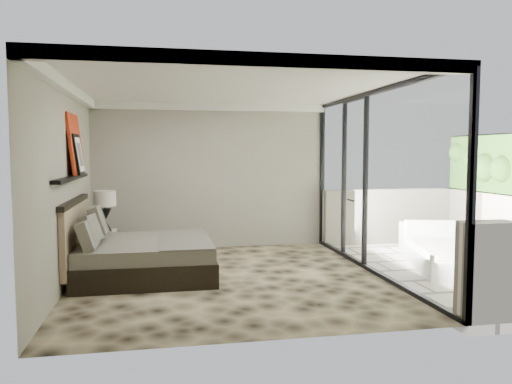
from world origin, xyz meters
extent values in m
plane|color=black|center=(0.00, 0.00, 0.00)|extent=(5.00, 5.00, 0.00)
cube|color=silver|center=(0.00, 0.00, 2.79)|extent=(4.50, 5.00, 0.02)
cube|color=gray|center=(0.00, 2.49, 1.40)|extent=(4.50, 0.02, 2.80)
cube|color=gray|center=(-2.24, 0.00, 1.40)|extent=(0.02, 5.00, 2.80)
cube|color=white|center=(2.25, 0.00, 1.40)|extent=(0.08, 5.00, 2.80)
cube|color=beige|center=(3.75, 0.00, -0.06)|extent=(3.00, 5.00, 0.12)
cube|color=black|center=(-2.18, 0.10, 1.50)|extent=(0.12, 2.20, 0.05)
cube|color=black|center=(-1.19, 0.36, 0.17)|extent=(1.97, 1.87, 0.34)
cube|color=#5D584D|center=(-1.19, 0.36, 0.44)|extent=(1.91, 1.81, 0.21)
cube|color=#504D45|center=(-0.63, 0.36, 0.55)|extent=(0.75, 1.85, 0.03)
cube|color=#998661|center=(-2.20, 0.36, 0.66)|extent=(0.08, 1.97, 0.94)
cube|color=black|center=(-1.96, 1.60, 0.23)|extent=(0.57, 0.57, 0.46)
cone|color=black|center=(-1.90, 1.55, 0.62)|extent=(0.22, 0.22, 0.19)
cone|color=black|center=(-1.90, 1.55, 0.81)|extent=(0.22, 0.22, 0.19)
cylinder|color=beige|center=(-1.90, 1.55, 1.08)|extent=(0.38, 0.38, 0.26)
cube|color=#A41C0E|center=(-2.19, 0.58, 1.97)|extent=(0.13, 0.90, 0.90)
cube|color=black|center=(-2.14, 0.48, 1.82)|extent=(0.11, 0.50, 0.60)
cube|color=silver|center=(3.78, 1.40, 0.27)|extent=(0.61, 0.61, 0.53)
cube|color=white|center=(3.42, -0.11, 0.15)|extent=(1.28, 1.89, 0.30)
cube|color=beige|center=(3.42, -0.11, 0.35)|extent=(1.21, 1.78, 0.09)
cube|color=white|center=(3.63, 0.68, 0.49)|extent=(0.87, 0.35, 0.38)
camera|label=1|loc=(-0.96, -7.18, 1.85)|focal=35.00mm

